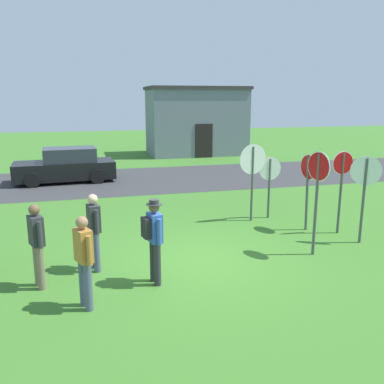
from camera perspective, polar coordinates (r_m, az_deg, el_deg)
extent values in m
plane|color=#3D7528|center=(9.47, 0.88, -9.70)|extent=(80.00, 80.00, 0.00)
cube|color=#38383A|center=(18.95, -7.23, 1.73)|extent=(60.00, 6.40, 0.01)
cube|color=slate|center=(27.42, 0.58, 9.66)|extent=(6.18, 3.68, 4.19)
cube|color=#383333|center=(27.39, 0.59, 14.25)|extent=(6.38, 3.88, 0.20)
cube|color=black|center=(25.72, 1.67, 7.11)|extent=(1.10, 0.08, 2.10)
cube|color=black|center=(19.11, -17.27, 2.95)|extent=(4.41, 2.08, 0.76)
cube|color=#2D333D|center=(19.02, -16.65, 5.02)|extent=(2.33, 1.67, 0.60)
cylinder|color=black|center=(18.29, -21.32, 1.55)|extent=(0.65, 0.26, 0.64)
cylinder|color=black|center=(20.06, -21.10, 2.50)|extent=(0.65, 0.26, 0.64)
cylinder|color=black|center=(18.33, -12.99, 2.13)|extent=(0.65, 0.26, 0.64)
cylinder|color=black|center=(20.10, -13.50, 3.03)|extent=(0.65, 0.26, 0.64)
cylinder|color=#474C4C|center=(12.82, 10.67, 0.45)|extent=(0.07, 0.07, 1.85)
cylinder|color=white|center=(12.70, 10.79, 3.21)|extent=(0.72, 0.02, 0.72)
cylinder|color=#B70F14|center=(12.71, 10.77, 3.22)|extent=(0.66, 0.02, 0.66)
cylinder|color=#474C4C|center=(11.84, 15.71, -0.24)|extent=(0.13, 0.08, 2.10)
cylinder|color=white|center=(11.70, 15.93, 3.33)|extent=(0.11, 0.72, 0.72)
cylinder|color=#B70F14|center=(11.69, 15.89, 3.33)|extent=(0.11, 0.66, 0.66)
cylinder|color=#474C4C|center=(9.96, 16.86, -1.81)|extent=(0.08, 0.08, 2.41)
cylinder|color=white|center=(9.78, 17.21, 3.41)|extent=(0.17, 0.68, 0.69)
cylinder|color=#B70F14|center=(9.77, 17.17, 3.40)|extent=(0.16, 0.63, 0.64)
cylinder|color=#474C4C|center=(12.40, 8.36, 1.07)|extent=(0.08, 0.08, 2.25)
cylinder|color=white|center=(12.27, 8.47, 4.52)|extent=(0.89, 0.16, 0.90)
cylinder|color=#B70F14|center=(12.28, 8.45, 4.53)|extent=(0.82, 0.16, 0.83)
cylinder|color=#474C4C|center=(11.82, 19.94, -0.24)|extent=(0.07, 0.07, 2.22)
cylinder|color=white|center=(11.67, 20.26, 3.81)|extent=(0.64, 0.03, 0.64)
cylinder|color=#B70F14|center=(11.66, 20.29, 3.80)|extent=(0.59, 0.03, 0.59)
cylinder|color=#474C4C|center=(11.23, 22.70, -1.21)|extent=(0.10, 0.10, 2.19)
cylinder|color=white|center=(11.08, 23.05, 2.72)|extent=(0.62, 0.44, 0.75)
cylinder|color=#B70F14|center=(11.09, 23.05, 2.73)|extent=(0.58, 0.41, 0.69)
cylinder|color=#4C5670|center=(7.71, -14.91, -12.08)|extent=(0.14, 0.14, 0.88)
cylinder|color=#4C5670|center=(7.52, -14.22, -12.68)|extent=(0.14, 0.14, 0.88)
cube|color=#B27533|center=(7.34, -14.89, -7.21)|extent=(0.34, 0.42, 0.58)
cylinder|color=#B27533|center=(7.56, -15.61, -6.83)|extent=(0.09, 0.09, 0.52)
cylinder|color=#B27533|center=(7.14, -14.11, -7.91)|extent=(0.09, 0.09, 0.52)
sphere|color=#9E7051|center=(7.21, -15.08, -4.11)|extent=(0.21, 0.21, 0.21)
cylinder|color=#7A6B56|center=(8.75, -20.71, -9.41)|extent=(0.14, 0.14, 0.88)
cylinder|color=#7A6B56|center=(8.56, -20.28, -9.90)|extent=(0.14, 0.14, 0.88)
cube|color=#333338|center=(8.41, -20.89, -5.04)|extent=(0.34, 0.42, 0.58)
cylinder|color=#333338|center=(8.64, -21.33, -4.75)|extent=(0.09, 0.09, 0.52)
cylinder|color=#333338|center=(8.20, -20.40, -5.61)|extent=(0.09, 0.09, 0.52)
sphere|color=brown|center=(8.30, -21.12, -2.31)|extent=(0.21, 0.21, 0.21)
cylinder|color=#4C5670|center=(9.24, -13.47, -7.73)|extent=(0.14, 0.14, 0.88)
cylinder|color=#4C5670|center=(9.04, -13.11, -8.18)|extent=(0.14, 0.14, 0.88)
cube|color=#333338|center=(8.91, -13.54, -3.56)|extent=(0.30, 0.40, 0.58)
cylinder|color=#333338|center=(9.14, -13.91, -3.30)|extent=(0.09, 0.09, 0.52)
cylinder|color=#333338|center=(8.69, -13.13, -4.09)|extent=(0.09, 0.09, 0.52)
sphere|color=beige|center=(8.80, -13.68, -0.97)|extent=(0.21, 0.21, 0.21)
cylinder|color=#2D2D33|center=(8.43, -5.40, -9.47)|extent=(0.14, 0.14, 0.88)
cylinder|color=#2D2D33|center=(8.24, -4.84, -10.00)|extent=(0.14, 0.14, 0.88)
cube|color=#3860B7|center=(8.08, -5.23, -4.95)|extent=(0.29, 0.40, 0.58)
cylinder|color=#3860B7|center=(8.30, -5.84, -4.62)|extent=(0.09, 0.09, 0.52)
cylinder|color=#3860B7|center=(7.87, -4.58, -5.57)|extent=(0.09, 0.09, 0.52)
sphere|color=brown|center=(7.96, -5.29, -2.10)|extent=(0.21, 0.21, 0.21)
cylinder|color=#333338|center=(7.95, -5.30, -1.70)|extent=(0.31, 0.31, 0.02)
cylinder|color=#333338|center=(7.94, -5.30, -1.35)|extent=(0.19, 0.19, 0.09)
cube|color=#232328|center=(8.02, -6.36, -4.97)|extent=(0.19, 0.28, 0.40)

